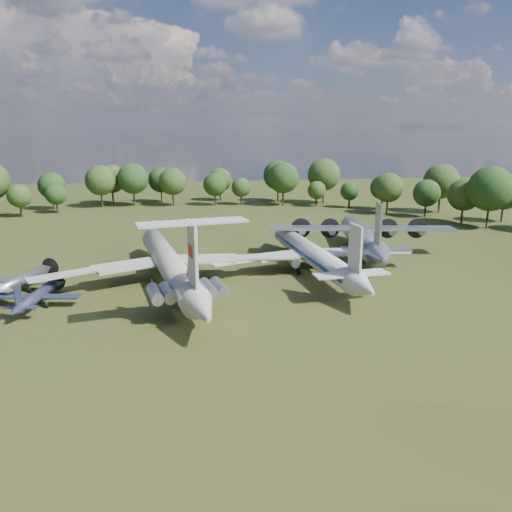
{
  "coord_description": "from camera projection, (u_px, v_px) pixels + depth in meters",
  "views": [
    {
      "loc": [
        -0.47,
        -74.66,
        23.45
      ],
      "look_at": [
        10.16,
        -4.24,
        5.0
      ],
      "focal_mm": 35.0,
      "sensor_mm": 36.0,
      "label": 1
    }
  ],
  "objects": [
    {
      "name": "small_prop_northwest",
      "position": [
        21.0,
        283.0,
        73.15
      ],
      "size": [
        17.41,
        20.22,
        2.5
      ],
      "primitive_type": null,
      "rotation": [
        0.0,
        0.0,
        -0.33
      ],
      "color": "#A2A5AA",
      "rests_on": "ground"
    },
    {
      "name": "il62_airliner",
      "position": [
        170.0,
        269.0,
        75.75
      ],
      "size": [
        49.06,
        58.71,
        5.12
      ],
      "primitive_type": null,
      "rotation": [
        0.0,
        0.0,
        0.18
      ],
      "color": "beige",
      "rests_on": "ground"
    },
    {
      "name": "small_prop_west",
      "position": [
        37.0,
        299.0,
        66.75
      ],
      "size": [
        13.29,
        16.63,
        2.21
      ],
      "primitive_type": null,
      "rotation": [
        0.0,
        0.0,
        -0.16
      ],
      "color": "black",
      "rests_on": "ground"
    },
    {
      "name": "an12_transport",
      "position": [
        362.0,
        242.0,
        93.73
      ],
      "size": [
        40.68,
        44.02,
        5.1
      ],
      "primitive_type": null,
      "rotation": [
        0.0,
        0.0,
        -0.17
      ],
      "color": "#93969A",
      "rests_on": "ground"
    },
    {
      "name": "tu104_jet",
      "position": [
        312.0,
        258.0,
        82.92
      ],
      "size": [
        38.97,
        49.39,
        4.63
      ],
      "primitive_type": null,
      "rotation": [
        0.0,
        0.0,
        0.1
      ],
      "color": "silver",
      "rests_on": "ground"
    },
    {
      "name": "ground",
      "position": [
        187.0,
        283.0,
        77.41
      ],
      "size": [
        300.0,
        300.0,
        0.0
      ],
      "primitive_type": "plane",
      "color": "#1E3712",
      "rests_on": "ground"
    },
    {
      "name": "person_on_il62",
      "position": [
        188.0,
        273.0,
        61.77
      ],
      "size": [
        0.74,
        0.66,
        1.69
      ],
      "primitive_type": "imported",
      "rotation": [
        0.0,
        0.0,
        3.68
      ],
      "color": "olive",
      "rests_on": "il62_airliner"
    }
  ]
}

